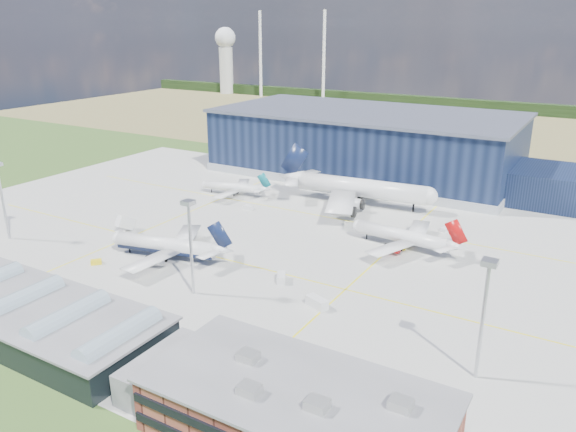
% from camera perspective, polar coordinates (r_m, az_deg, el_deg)
% --- Properties ---
extents(ground, '(600.00, 600.00, 0.00)m').
position_cam_1_polar(ground, '(162.31, -5.53, -2.89)').
color(ground, '#395B22').
rests_on(ground, ground).
extents(apron, '(220.00, 160.00, 0.08)m').
position_cam_1_polar(apron, '(169.90, -3.56, -1.80)').
color(apron, '#ABABA5').
rests_on(apron, ground).
extents(farmland, '(600.00, 220.00, 0.01)m').
position_cam_1_polar(farmland, '(357.83, 15.78, 8.62)').
color(farmland, olive).
rests_on(farmland, ground).
extents(treeline, '(600.00, 8.00, 8.00)m').
position_cam_1_polar(treeline, '(434.23, 18.70, 10.60)').
color(treeline, black).
rests_on(treeline, ground).
extents(horizon_dressing, '(440.20, 18.00, 70.00)m').
position_cam_1_polar(horizon_dressing, '(502.24, -3.65, 16.02)').
color(horizon_dressing, white).
rests_on(horizon_dressing, ground).
extents(hangar, '(145.00, 62.00, 26.10)m').
position_cam_1_polar(hangar, '(237.77, 8.52, 7.00)').
color(hangar, black).
rests_on(hangar, ground).
extents(ops_building, '(46.00, 23.00, 10.90)m').
position_cam_1_polar(ops_building, '(89.57, 0.85, -19.32)').
color(ops_building, maroon).
rests_on(ops_building, ground).
extents(glass_concourse, '(78.00, 23.00, 8.60)m').
position_cam_1_polar(glass_concourse, '(127.19, -24.30, -9.27)').
color(glass_concourse, black).
rests_on(glass_concourse, ground).
extents(light_mast_west, '(2.60, 2.60, 23.00)m').
position_cam_1_polar(light_mast_west, '(180.85, -27.18, 2.51)').
color(light_mast_west, '#B3B4BA').
rests_on(light_mast_west, ground).
extents(light_mast_center, '(2.60, 2.60, 23.00)m').
position_cam_1_polar(light_mast_center, '(129.08, -9.93, -1.63)').
color(light_mast_center, '#B3B4BA').
rests_on(light_mast_center, ground).
extents(light_mast_east, '(2.60, 2.60, 23.00)m').
position_cam_1_polar(light_mast_east, '(102.65, 19.38, -8.10)').
color(light_mast_east, '#B3B4BA').
rests_on(light_mast_east, ground).
extents(airliner_navy, '(43.62, 43.01, 11.98)m').
position_cam_1_polar(airliner_navy, '(153.87, -12.37, -2.12)').
color(airliner_navy, silver).
rests_on(airliner_navy, ground).
extents(airliner_red, '(38.22, 37.54, 11.40)m').
position_cam_1_polar(airliner_red, '(160.35, 11.51, -1.30)').
color(airliner_red, silver).
rests_on(airliner_red, ground).
extents(airliner_widebody, '(63.63, 62.47, 19.12)m').
position_cam_1_polar(airliner_widebody, '(195.34, 7.54, 3.79)').
color(airliner_widebody, silver).
rests_on(airliner_widebody, ground).
extents(airliner_regional, '(33.38, 32.91, 9.18)m').
position_cam_1_polar(airliner_regional, '(207.76, -5.63, 3.37)').
color(airliner_regional, silver).
rests_on(airliner_regional, ground).
extents(gse_tug_b, '(3.22, 3.29, 1.20)m').
position_cam_1_polar(gse_tug_b, '(156.88, -18.91, -4.45)').
color(gse_tug_b, yellow).
rests_on(gse_tug_b, ground).
extents(gse_van_a, '(5.84, 4.07, 2.34)m').
position_cam_1_polar(gse_van_a, '(127.00, 2.96, -8.77)').
color(gse_van_a, silver).
rests_on(gse_van_a, ground).
extents(gse_cart_a, '(2.83, 3.41, 1.27)m').
position_cam_1_polar(gse_cart_a, '(177.70, 15.66, -1.34)').
color(gse_cart_a, silver).
rests_on(gse_cart_a, ground).
extents(gse_van_b, '(4.01, 4.94, 2.06)m').
position_cam_1_polar(gse_van_b, '(138.67, -0.70, -6.30)').
color(gse_van_b, silver).
rests_on(gse_van_b, ground).
extents(gse_tug_c, '(2.33, 3.51, 1.47)m').
position_cam_1_polar(gse_tug_c, '(161.71, 11.56, -3.01)').
color(gse_tug_c, yellow).
rests_on(gse_tug_c, ground).
extents(gse_cart_b, '(3.51, 2.51, 1.44)m').
position_cam_1_polar(gse_cart_b, '(191.56, -4.06, 0.85)').
color(gse_cart_b, silver).
rests_on(gse_cart_b, ground).
extents(gse_van_c, '(5.84, 3.56, 2.62)m').
position_cam_1_polar(gse_van_c, '(105.69, -0.39, -14.94)').
color(gse_van_c, silver).
rests_on(gse_van_c, ground).
extents(airstair, '(2.75, 5.77, 3.57)m').
position_cam_1_polar(airstair, '(177.82, -16.17, -0.98)').
color(airstair, silver).
rests_on(airstair, ground).
extents(car_a, '(3.57, 1.89, 1.16)m').
position_cam_1_polar(car_a, '(115.43, -6.33, -12.29)').
color(car_a, '#99999E').
rests_on(car_a, ground).
extents(car_b, '(3.60, 1.98, 1.12)m').
position_cam_1_polar(car_b, '(126.62, -16.52, -10.01)').
color(car_b, '#99999E').
rests_on(car_b, ground).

